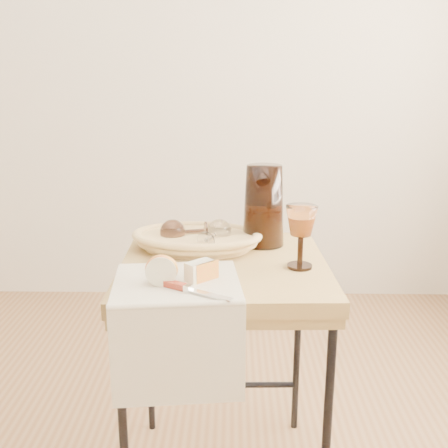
# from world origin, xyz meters

# --- Properties ---
(wall_back) EXTENTS (3.60, 0.00, 2.70)m
(wall_back) POSITION_xyz_m (0.00, 1.80, 1.35)
(wall_back) COLOR beige
(wall_back) RESTS_ON ground
(side_table) EXTENTS (0.61, 0.61, 0.76)m
(side_table) POSITION_xyz_m (0.43, 0.24, 0.38)
(side_table) COLOR brown
(side_table) RESTS_ON floor
(tea_towel) EXTENTS (0.36, 0.33, 0.01)m
(tea_towel) POSITION_xyz_m (0.31, 0.07, 0.76)
(tea_towel) COLOR white
(tea_towel) RESTS_ON side_table
(bread_basket) EXTENTS (0.38, 0.27, 0.05)m
(bread_basket) POSITION_xyz_m (0.34, 0.36, 0.78)
(bread_basket) COLOR tan
(bread_basket) RESTS_ON side_table
(goblet_lying_a) EXTENTS (0.14, 0.10, 0.08)m
(goblet_lying_a) POSITION_xyz_m (0.31, 0.37, 0.81)
(goblet_lying_a) COLOR brown
(goblet_lying_a) RESTS_ON bread_basket
(goblet_lying_b) EXTENTS (0.12, 0.15, 0.08)m
(goblet_lying_b) POSITION_xyz_m (0.40, 0.34, 0.81)
(goblet_lying_b) COLOR white
(goblet_lying_b) RESTS_ON bread_basket
(pitcher) EXTENTS (0.22, 0.28, 0.30)m
(pitcher) POSITION_xyz_m (0.55, 0.41, 0.89)
(pitcher) COLOR black
(pitcher) RESTS_ON side_table
(wine_goblet) EXTENTS (0.11, 0.11, 0.18)m
(wine_goblet) POSITION_xyz_m (0.64, 0.19, 0.85)
(wine_goblet) COLOR white
(wine_goblet) RESTS_ON side_table
(apple_half) EXTENTS (0.09, 0.05, 0.08)m
(apple_half) POSITION_xyz_m (0.27, 0.05, 0.80)
(apple_half) COLOR red
(apple_half) RESTS_ON tea_towel
(apple_wedge) EXTENTS (0.08, 0.08, 0.05)m
(apple_wedge) POSITION_xyz_m (0.37, 0.08, 0.79)
(apple_wedge) COLOR beige
(apple_wedge) RESTS_ON tea_towel
(table_knife) EXTENTS (0.20, 0.13, 0.02)m
(table_knife) POSITION_xyz_m (0.35, -0.00, 0.77)
(table_knife) COLOR silver
(table_knife) RESTS_ON tea_towel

